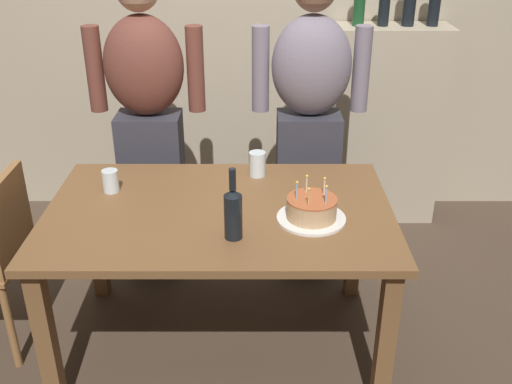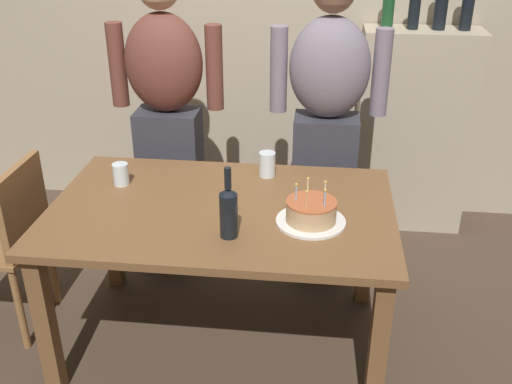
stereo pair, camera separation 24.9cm
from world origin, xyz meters
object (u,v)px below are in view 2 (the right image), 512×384
object	(u,v)px
person_man_bearded	(168,119)
person_woman_cardigan	(327,125)
water_glass_far	(267,164)
wine_bottle	(229,211)
birthday_cake	(311,213)
water_glass_near	(121,174)
dining_chair	(9,235)

from	to	relation	value
person_man_bearded	person_woman_cardigan	distance (m)	0.86
water_glass_far	wine_bottle	xyz separation A→B (m)	(-0.10, -0.59, 0.05)
birthday_cake	wine_bottle	world-z (taller)	wine_bottle
water_glass_near	dining_chair	world-z (taller)	dining_chair
water_glass_near	water_glass_far	xyz separation A→B (m)	(0.67, 0.17, 0.01)
birthday_cake	water_glass_near	distance (m)	0.93
water_glass_far	dining_chair	size ratio (longest dim) A/B	0.14
person_man_bearded	wine_bottle	bearing A→B (deg)	116.66
water_glass_far	person_woman_cardigan	world-z (taller)	person_woman_cardigan
water_glass_near	water_glass_far	bearing A→B (deg)	14.60
wine_bottle	person_man_bearded	xyz separation A→B (m)	(-0.48, 0.96, 0.02)
birthday_cake	wine_bottle	distance (m)	0.36
water_glass_far	birthday_cake	bearing A→B (deg)	-63.07
birthday_cake	water_glass_near	bearing A→B (deg)	163.34
wine_bottle	person_woman_cardigan	world-z (taller)	person_woman_cardigan
birthday_cake	dining_chair	xyz separation A→B (m)	(-1.42, 0.12, -0.27)
wine_bottle	person_woman_cardigan	xyz separation A→B (m)	(0.37, 0.96, 0.02)
birthday_cake	dining_chair	size ratio (longest dim) A/B	0.33
water_glass_far	dining_chair	xyz separation A→B (m)	(-1.20, -0.32, -0.28)
wine_bottle	dining_chair	size ratio (longest dim) A/B	0.34
birthday_cake	dining_chair	world-z (taller)	birthday_cake
wine_bottle	dining_chair	bearing A→B (deg)	166.52
dining_chair	birthday_cake	bearing A→B (deg)	85.16
person_man_bearded	dining_chair	size ratio (longest dim) A/B	1.90
birthday_cake	water_glass_far	xyz separation A→B (m)	(-0.22, 0.44, 0.01)
birthday_cake	wine_bottle	bearing A→B (deg)	-155.80
water_glass_far	person_man_bearded	distance (m)	0.69
person_man_bearded	dining_chair	xyz separation A→B (m)	(-0.62, -0.70, -0.36)
person_man_bearded	birthday_cake	bearing A→B (deg)	134.44
water_glass_near	wine_bottle	world-z (taller)	wine_bottle
dining_chair	person_woman_cardigan	bearing A→B (deg)	115.34
water_glass_near	person_man_bearded	xyz separation A→B (m)	(0.09, 0.55, 0.08)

